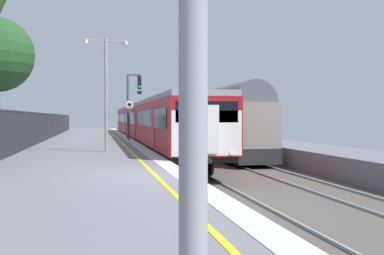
{
  "coord_description": "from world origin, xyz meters",
  "views": [
    {
      "loc": [
        -1.94,
        -12.49,
        1.6
      ],
      "look_at": [
        1.31,
        2.94,
        1.26
      ],
      "focal_mm": 42.53,
      "sensor_mm": 36.0,
      "label": 1
    }
  ],
  "objects_px": {
    "commuter_train_at_platform": "(147,122)",
    "signal_gantry": "(132,98)",
    "freight_train_adjacent_track": "(201,119)",
    "platform_lamp_mid": "(106,85)",
    "speed_limit_sign": "(129,115)"
  },
  "relations": [
    {
      "from": "freight_train_adjacent_track",
      "to": "signal_gantry",
      "type": "distance_m",
      "value": 5.76
    },
    {
      "from": "freight_train_adjacent_track",
      "to": "signal_gantry",
      "type": "relative_size",
      "value": 5.48
    },
    {
      "from": "signal_gantry",
      "to": "freight_train_adjacent_track",
      "type": "bearing_deg",
      "value": 9.17
    },
    {
      "from": "signal_gantry",
      "to": "platform_lamp_mid",
      "type": "relative_size",
      "value": 0.91
    },
    {
      "from": "freight_train_adjacent_track",
      "to": "platform_lamp_mid",
      "type": "bearing_deg",
      "value": -119.95
    },
    {
      "from": "commuter_train_at_platform",
      "to": "signal_gantry",
      "type": "relative_size",
      "value": 8.74
    },
    {
      "from": "platform_lamp_mid",
      "to": "commuter_train_at_platform",
      "type": "bearing_deg",
      "value": 77.15
    },
    {
      "from": "freight_train_adjacent_track",
      "to": "platform_lamp_mid",
      "type": "xyz_separation_m",
      "value": [
        -7.59,
        -13.17,
        1.68
      ]
    },
    {
      "from": "commuter_train_at_platform",
      "to": "platform_lamp_mid",
      "type": "bearing_deg",
      "value": -102.85
    },
    {
      "from": "speed_limit_sign",
      "to": "signal_gantry",
      "type": "bearing_deg",
      "value": 82.64
    },
    {
      "from": "freight_train_adjacent_track",
      "to": "speed_limit_sign",
      "type": "distance_m",
      "value": 6.99
    },
    {
      "from": "speed_limit_sign",
      "to": "platform_lamp_mid",
      "type": "bearing_deg",
      "value": -100.53
    },
    {
      "from": "speed_limit_sign",
      "to": "freight_train_adjacent_track",
      "type": "bearing_deg",
      "value": 33.12
    },
    {
      "from": "signal_gantry",
      "to": "speed_limit_sign",
      "type": "height_order",
      "value": "signal_gantry"
    },
    {
      "from": "speed_limit_sign",
      "to": "platform_lamp_mid",
      "type": "distance_m",
      "value": 9.61
    }
  ]
}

